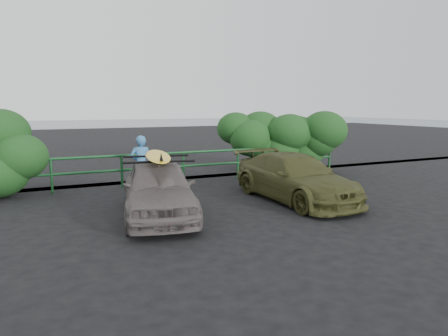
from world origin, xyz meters
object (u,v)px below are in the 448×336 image
(sedan, at_px, (159,188))
(surfboard, at_px, (158,156))
(man, at_px, (141,164))
(guardrail, at_px, (154,169))
(olive_vehicle, at_px, (295,177))

(sedan, bearing_deg, surfboard, -78.81)
(sedan, relative_size, man, 2.29)
(guardrail, relative_size, man, 8.35)
(man, relative_size, surfboard, 0.65)
(sedan, relative_size, surfboard, 1.50)
(man, bearing_deg, olive_vehicle, 154.82)
(sedan, distance_m, man, 2.72)
(sedan, xyz_separation_m, surfboard, (0.00, -0.00, 0.74))
(olive_vehicle, height_order, man, man)
(sedan, height_order, surfboard, surfboard)
(olive_vehicle, bearing_deg, sedan, 178.94)
(surfboard, bearing_deg, olive_vehicle, 12.14)
(guardrail, distance_m, olive_vehicle, 4.63)
(sedan, distance_m, olive_vehicle, 3.75)
(guardrail, height_order, surfboard, surfboard)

